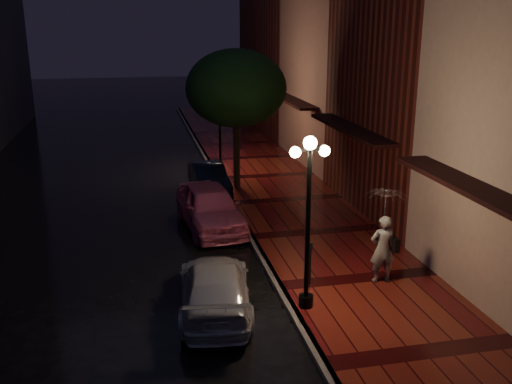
{
  "coord_description": "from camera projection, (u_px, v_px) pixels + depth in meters",
  "views": [
    {
      "loc": [
        -3.55,
        -17.26,
        6.96
      ],
      "look_at": [
        0.35,
        0.9,
        1.4
      ],
      "focal_mm": 40.0,
      "sensor_mm": 36.0,
      "label": 1
    }
  ],
  "objects": [
    {
      "name": "ground",
      "position": [
        251.0,
        241.0,
        18.88
      ],
      "size": [
        120.0,
        120.0,
        0.0
      ],
      "primitive_type": "plane",
      "color": "black",
      "rests_on": "ground"
    },
    {
      "name": "street_tree",
      "position": [
        236.0,
        91.0,
        23.4
      ],
      "size": [
        4.16,
        4.16,
        5.8
      ],
      "color": "black",
      "rests_on": "sidewalk"
    },
    {
      "name": "parking_meter",
      "position": [
        310.0,
        259.0,
        15.21
      ],
      "size": [
        0.13,
        0.12,
        1.21
      ],
      "rotation": [
        0.0,
        0.0,
        -0.37
      ],
      "color": "black",
      "rests_on": "sidewalk"
    },
    {
      "name": "storefront_far",
      "position": [
        348.0,
        73.0,
        28.36
      ],
      "size": [
        5.0,
        8.0,
        9.0
      ],
      "primitive_type": "cube",
      "color": "#8C5951",
      "rests_on": "ground"
    },
    {
      "name": "navy_car",
      "position": [
        209.0,
        178.0,
        24.13
      ],
      "size": [
        1.53,
        3.77,
        1.21
      ],
      "primitive_type": "imported",
      "rotation": [
        0.0,
        0.0,
        0.07
      ],
      "color": "black",
      "rests_on": "ground"
    },
    {
      "name": "streetlamp_near",
      "position": [
        308.0,
        213.0,
        13.52
      ],
      "size": [
        0.96,
        0.36,
        4.31
      ],
      "color": "black",
      "rests_on": "sidewalk"
    },
    {
      "name": "storefront_extra",
      "position": [
        294.0,
        53.0,
        37.59
      ],
      "size": [
        5.0,
        12.0,
        10.0
      ],
      "primitive_type": "cube",
      "color": "#511914",
      "rests_on": "ground"
    },
    {
      "name": "silver_car",
      "position": [
        215.0,
        288.0,
        14.16
      ],
      "size": [
        2.24,
        4.47,
        1.25
      ],
      "primitive_type": "imported",
      "rotation": [
        0.0,
        0.0,
        3.02
      ],
      "color": "#AFB0B7",
      "rests_on": "ground"
    },
    {
      "name": "storefront_mid",
      "position": [
        429.0,
        64.0,
        20.58
      ],
      "size": [
        5.0,
        8.0,
        11.0
      ],
      "primitive_type": "cube",
      "color": "#511914",
      "rests_on": "ground"
    },
    {
      "name": "sidewalk",
      "position": [
        316.0,
        233.0,
        19.31
      ],
      "size": [
        4.5,
        60.0,
        0.15
      ],
      "primitive_type": "cube",
      "color": "#480C0E",
      "rests_on": "ground"
    },
    {
      "name": "pink_car",
      "position": [
        210.0,
        207.0,
        19.83
      ],
      "size": [
        2.31,
        4.74,
        1.56
      ],
      "primitive_type": "imported",
      "rotation": [
        0.0,
        0.0,
        0.11
      ],
      "color": "#C75275",
      "rests_on": "ground"
    },
    {
      "name": "woman_with_umbrella",
      "position": [
        385.0,
        221.0,
        15.11
      ],
      "size": [
        1.1,
        1.12,
        2.64
      ],
      "rotation": [
        0.0,
        0.0,
        3.11
      ],
      "color": "white",
      "rests_on": "sidewalk"
    },
    {
      "name": "curb",
      "position": [
        251.0,
        239.0,
        18.86
      ],
      "size": [
        0.25,
        60.0,
        0.15
      ],
      "primitive_type": "cube",
      "color": "#595451",
      "rests_on": "ground"
    },
    {
      "name": "streetlamp_far",
      "position": [
        220.0,
        119.0,
        26.63
      ],
      "size": [
        0.96,
        0.36,
        4.31
      ],
      "color": "black",
      "rests_on": "sidewalk"
    }
  ]
}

